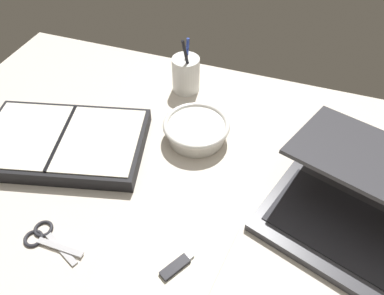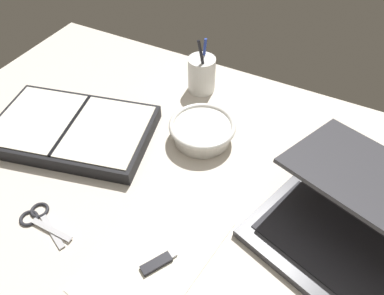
% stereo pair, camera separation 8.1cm
% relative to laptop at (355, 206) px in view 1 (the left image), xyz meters
% --- Properties ---
extents(desk_top, '(1.40, 1.00, 0.02)m').
position_rel_laptop_xyz_m(desk_top, '(-0.35, -0.06, -0.06)').
color(desk_top, beige).
rests_on(desk_top, ground).
extents(laptop, '(0.40, 0.40, 0.15)m').
position_rel_laptop_xyz_m(laptop, '(0.00, 0.00, 0.00)').
color(laptop, '#38383D').
rests_on(laptop, desk_top).
extents(bowl, '(0.16, 0.16, 0.05)m').
position_rel_laptop_xyz_m(bowl, '(-0.37, 0.13, -0.02)').
color(bowl, silver).
rests_on(bowl, desk_top).
extents(pen_cup, '(0.08, 0.08, 0.17)m').
position_rel_laptop_xyz_m(pen_cup, '(-0.46, 0.31, -0.00)').
color(pen_cup, white).
rests_on(pen_cup, desk_top).
extents(planner, '(0.43, 0.33, 0.04)m').
position_rel_laptop_xyz_m(planner, '(-0.66, -0.01, -0.03)').
color(planner, black).
rests_on(planner, desk_top).
extents(scissors, '(0.13, 0.07, 0.01)m').
position_rel_laptop_xyz_m(scissors, '(-0.56, -0.24, -0.05)').
color(scissors, '#B7B7BC').
rests_on(scissors, desk_top).
extents(paper_sheet_front, '(0.22, 0.31, 0.00)m').
position_rel_laptop_xyz_m(paper_sheet_front, '(-0.31, -0.20, -0.05)').
color(paper_sheet_front, silver).
rests_on(paper_sheet_front, desk_top).
extents(usb_drive, '(0.05, 0.07, 0.01)m').
position_rel_laptop_xyz_m(usb_drive, '(-0.29, -0.21, -0.05)').
color(usb_drive, black).
rests_on(usb_drive, desk_top).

